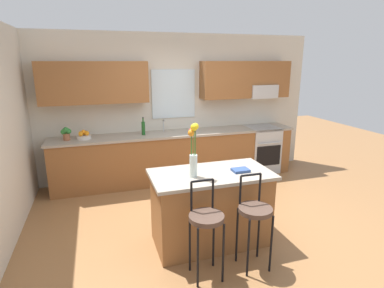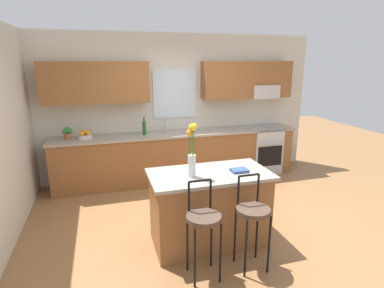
{
  "view_description": "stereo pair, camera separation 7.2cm",
  "coord_description": "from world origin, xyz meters",
  "px_view_note": "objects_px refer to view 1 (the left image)",
  "views": [
    {
      "loc": [
        -1.42,
        -3.73,
        2.21
      ],
      "look_at": [
        -0.08,
        0.55,
        1.0
      ],
      "focal_mm": 28.99,
      "sensor_mm": 36.0,
      "label": 1
    },
    {
      "loc": [
        -1.35,
        -3.75,
        2.21
      ],
      "look_at": [
        -0.08,
        0.55,
        1.0
      ],
      "focal_mm": 28.99,
      "sensor_mm": 36.0,
      "label": 2
    }
  ],
  "objects_px": {
    "flower_vase": "(193,150)",
    "fruit_bowl_oranges": "(84,136)",
    "bar_stool_near": "(206,222)",
    "potted_plant_small": "(66,133)",
    "cookbook": "(241,170)",
    "kitchen_island": "(211,208)",
    "bottle_olive_oil": "(143,128)",
    "bar_stool_middle": "(255,214)",
    "oven_range": "(261,149)"
  },
  "relations": [
    {
      "from": "flower_vase",
      "to": "fruit_bowl_oranges",
      "type": "distance_m",
      "value": 2.58
    },
    {
      "from": "bar_stool_near",
      "to": "potted_plant_small",
      "type": "bearing_deg",
      "value": 118.07
    },
    {
      "from": "flower_vase",
      "to": "cookbook",
      "type": "distance_m",
      "value": 0.67
    },
    {
      "from": "potted_plant_small",
      "to": "kitchen_island",
      "type": "bearing_deg",
      "value": -51.21
    },
    {
      "from": "kitchen_island",
      "to": "cookbook",
      "type": "xyz_separation_m",
      "value": [
        0.35,
        -0.06,
        0.47
      ]
    },
    {
      "from": "fruit_bowl_oranges",
      "to": "bottle_olive_oil",
      "type": "height_order",
      "value": "bottle_olive_oil"
    },
    {
      "from": "flower_vase",
      "to": "potted_plant_small",
      "type": "height_order",
      "value": "flower_vase"
    },
    {
      "from": "bar_stool_middle",
      "to": "potted_plant_small",
      "type": "xyz_separation_m",
      "value": [
        -2.03,
        2.78,
        0.41
      ]
    },
    {
      "from": "fruit_bowl_oranges",
      "to": "bar_stool_near",
      "type": "bearing_deg",
      "value": -66.5
    },
    {
      "from": "kitchen_island",
      "to": "bottle_olive_oil",
      "type": "bearing_deg",
      "value": 102.08
    },
    {
      "from": "oven_range",
      "to": "fruit_bowl_oranges",
      "type": "distance_m",
      "value": 3.45
    },
    {
      "from": "bar_stool_near",
      "to": "fruit_bowl_oranges",
      "type": "xyz_separation_m",
      "value": [
        -1.21,
        2.78,
        0.34
      ]
    },
    {
      "from": "oven_range",
      "to": "potted_plant_small",
      "type": "xyz_separation_m",
      "value": [
        -3.68,
        0.03,
        0.58
      ]
    },
    {
      "from": "cookbook",
      "to": "bottle_olive_oil",
      "type": "relative_size",
      "value": 0.63
    },
    {
      "from": "bar_stool_near",
      "to": "bar_stool_middle",
      "type": "relative_size",
      "value": 1.0
    },
    {
      "from": "oven_range",
      "to": "bottle_olive_oil",
      "type": "relative_size",
      "value": 2.89
    },
    {
      "from": "bar_stool_near",
      "to": "fruit_bowl_oranges",
      "type": "bearing_deg",
      "value": 113.5
    },
    {
      "from": "oven_range",
      "to": "bar_stool_middle",
      "type": "height_order",
      "value": "bar_stool_middle"
    },
    {
      "from": "cookbook",
      "to": "kitchen_island",
      "type": "bearing_deg",
      "value": 169.98
    },
    {
      "from": "bar_stool_middle",
      "to": "cookbook",
      "type": "relative_size",
      "value": 5.21
    },
    {
      "from": "bottle_olive_oil",
      "to": "bar_stool_middle",
      "type": "bearing_deg",
      "value": -75.03
    },
    {
      "from": "flower_vase",
      "to": "bar_stool_near",
      "type": "bearing_deg",
      "value": -93.48
    },
    {
      "from": "cookbook",
      "to": "fruit_bowl_oranges",
      "type": "distance_m",
      "value": 2.91
    },
    {
      "from": "kitchen_island",
      "to": "bar_stool_middle",
      "type": "xyz_separation_m",
      "value": [
        0.28,
        -0.59,
        0.17
      ]
    },
    {
      "from": "cookbook",
      "to": "potted_plant_small",
      "type": "relative_size",
      "value": 0.9
    },
    {
      "from": "bar_stool_middle",
      "to": "fruit_bowl_oranges",
      "type": "relative_size",
      "value": 4.34
    },
    {
      "from": "flower_vase",
      "to": "oven_range",
      "type": "bearing_deg",
      "value": 45.7
    },
    {
      "from": "flower_vase",
      "to": "bottle_olive_oil",
      "type": "distance_m",
      "value": 2.26
    },
    {
      "from": "bottle_olive_oil",
      "to": "flower_vase",
      "type": "bearing_deg",
      "value": -84.27
    },
    {
      "from": "cookbook",
      "to": "bar_stool_middle",
      "type": "bearing_deg",
      "value": -98.38
    },
    {
      "from": "bar_stool_near",
      "to": "fruit_bowl_oranges",
      "type": "height_order",
      "value": "fruit_bowl_oranges"
    },
    {
      "from": "flower_vase",
      "to": "cookbook",
      "type": "relative_size",
      "value": 3.12
    },
    {
      "from": "bar_stool_near",
      "to": "flower_vase",
      "type": "bearing_deg",
      "value": 86.52
    },
    {
      "from": "bar_stool_near",
      "to": "flower_vase",
      "type": "xyz_separation_m",
      "value": [
        0.03,
        0.53,
        0.61
      ]
    },
    {
      "from": "kitchen_island",
      "to": "bar_stool_middle",
      "type": "relative_size",
      "value": 1.39
    },
    {
      "from": "bar_stool_middle",
      "to": "flower_vase",
      "type": "height_order",
      "value": "flower_vase"
    },
    {
      "from": "potted_plant_small",
      "to": "cookbook",
      "type": "bearing_deg",
      "value": -46.82
    },
    {
      "from": "bar_stool_near",
      "to": "flower_vase",
      "type": "distance_m",
      "value": 0.81
    },
    {
      "from": "flower_vase",
      "to": "bar_stool_middle",
      "type": "bearing_deg",
      "value": -45.93
    },
    {
      "from": "kitchen_island",
      "to": "bar_stool_middle",
      "type": "distance_m",
      "value": 0.67
    },
    {
      "from": "fruit_bowl_oranges",
      "to": "potted_plant_small",
      "type": "bearing_deg",
      "value": -179.19
    },
    {
      "from": "flower_vase",
      "to": "potted_plant_small",
      "type": "bearing_deg",
      "value": 124.02
    },
    {
      "from": "flower_vase",
      "to": "kitchen_island",
      "type": "bearing_deg",
      "value": 13.28
    },
    {
      "from": "bar_stool_near",
      "to": "flower_vase",
      "type": "height_order",
      "value": "flower_vase"
    },
    {
      "from": "bar_stool_middle",
      "to": "fruit_bowl_oranges",
      "type": "height_order",
      "value": "fruit_bowl_oranges"
    },
    {
      "from": "flower_vase",
      "to": "potted_plant_small",
      "type": "xyz_separation_m",
      "value": [
        -1.51,
        2.24,
        -0.2
      ]
    },
    {
      "from": "oven_range",
      "to": "cookbook",
      "type": "distance_m",
      "value": 2.76
    },
    {
      "from": "bar_stool_middle",
      "to": "fruit_bowl_oranges",
      "type": "bearing_deg",
      "value": 122.32
    },
    {
      "from": "kitchen_island",
      "to": "flower_vase",
      "type": "distance_m",
      "value": 0.82
    },
    {
      "from": "flower_vase",
      "to": "bottle_olive_oil",
      "type": "relative_size",
      "value": 1.96
    }
  ]
}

